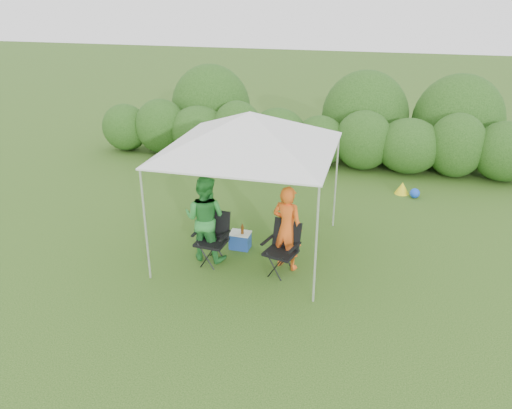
% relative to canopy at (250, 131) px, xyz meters
% --- Properties ---
extents(ground, '(70.00, 70.00, 0.00)m').
position_rel_canopy_xyz_m(ground, '(0.00, -0.50, -2.46)').
color(ground, '#3C621F').
extents(hedge, '(12.88, 1.53, 1.80)m').
position_rel_canopy_xyz_m(hedge, '(0.16, 5.50, -1.64)').
color(hedge, '#2C571B').
rests_on(hedge, ground).
extents(canopy, '(3.10, 3.10, 2.83)m').
position_rel_canopy_xyz_m(canopy, '(0.00, 0.00, 0.00)').
color(canopy, silver).
rests_on(canopy, ground).
extents(chair_right, '(0.71, 0.68, 0.98)m').
position_rel_canopy_xyz_m(chair_right, '(0.80, -0.66, -1.91)').
color(chair_right, black).
rests_on(chair_right, ground).
extents(chair_left, '(0.66, 0.60, 1.00)m').
position_rel_canopy_xyz_m(chair_left, '(-0.58, -0.60, -1.90)').
color(chair_left, black).
rests_on(chair_left, ground).
extents(man, '(0.69, 0.56, 1.64)m').
position_rel_canopy_xyz_m(man, '(0.83, -0.49, -1.64)').
color(man, '#FF601C').
rests_on(man, ground).
extents(woman, '(0.88, 0.71, 1.70)m').
position_rel_canopy_xyz_m(woman, '(-0.75, -0.53, -1.61)').
color(woman, '#2D8B38').
rests_on(woman, ground).
extents(cooler, '(0.43, 0.32, 0.35)m').
position_rel_canopy_xyz_m(cooler, '(-0.22, 0.00, -2.28)').
color(cooler, '#214497').
rests_on(cooler, ground).
extents(bottle, '(0.06, 0.06, 0.22)m').
position_rel_canopy_xyz_m(bottle, '(-0.16, -0.04, -2.00)').
color(bottle, '#592D0C').
rests_on(bottle, cooler).
extents(lawn_toy, '(0.61, 0.51, 0.31)m').
position_rel_canopy_xyz_m(lawn_toy, '(3.09, 3.78, -2.32)').
color(lawn_toy, yellow).
rests_on(lawn_toy, ground).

